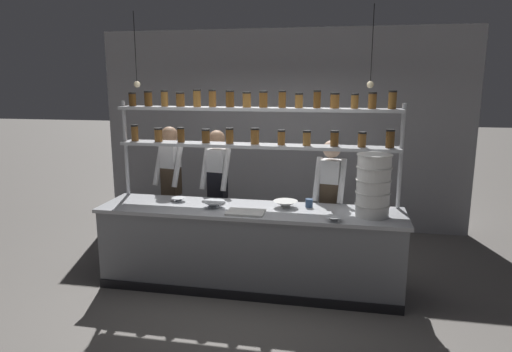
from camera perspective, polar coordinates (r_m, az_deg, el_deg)
The scene contains 15 objects.
ground_plane at distance 5.38m, azimuth -0.77°, elevation -13.54°, with size 40.00×40.00×0.00m, color slate.
back_wall at distance 7.24m, azimuth 3.07°, elevation 5.75°, with size 5.78×0.12×3.08m, color #939399.
prep_counter at distance 5.20m, azimuth -0.79°, elevation -8.96°, with size 3.38×0.76×0.92m.
spice_shelf_unit at distance 5.21m, azimuth -0.05°, elevation 6.04°, with size 3.26×0.28×2.21m.
chef_left at distance 6.08m, azimuth -10.58°, elevation -0.72°, with size 0.40×0.33×1.73m.
chef_center at distance 5.87m, azimuth -4.85°, elevation -1.25°, with size 0.39×0.32×1.70m.
chef_right at distance 5.48m, azimuth 9.23°, elevation -2.81°, with size 0.40×0.32×1.63m.
container_stack at distance 4.85m, azimuth 14.45°, elevation -1.15°, with size 0.36×0.36×0.65m.
cutting_board at distance 4.86m, azimuth -1.31°, elevation -4.57°, with size 0.40×0.26×0.02m.
prep_bowl_near_left at distance 5.10m, azimuth 3.70°, elevation -3.54°, with size 0.27×0.27×0.08m.
prep_bowl_center_front at distance 4.67m, azimuth 9.74°, elevation -5.29°, with size 0.18×0.18×0.05m.
prep_bowl_center_back at distance 5.11m, azimuth -5.34°, elevation -3.56°, with size 0.26×0.26×0.07m.
prep_bowl_near_right at distance 5.41m, azimuth -9.65°, elevation -2.93°, with size 0.17×0.17×0.05m.
serving_cup_front at distance 5.13m, azimuth 6.65°, elevation -3.38°, with size 0.08×0.08×0.09m.
pendant_light_row at distance 4.87m, azimuth -1.02°, elevation 11.94°, with size 2.56×0.07×0.80m.
Camera 1 is at (1.01, -4.76, 2.31)m, focal length 32.00 mm.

